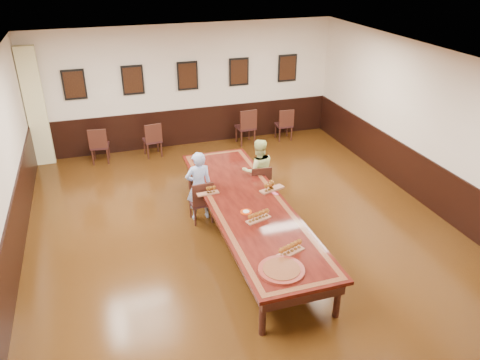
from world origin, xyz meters
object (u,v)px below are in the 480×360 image
object	(u,v)px
spare_chair_a	(100,145)
person_woman	(258,171)
conference_table	(248,211)
chair_man	(201,200)
spare_chair_d	(284,124)
person_man	(199,186)
spare_chair_c	(245,126)
carved_platter	(281,270)
chair_woman	(259,184)
spare_chair_b	(152,139)

from	to	relation	value
spare_chair_a	person_woman	size ratio (longest dim) A/B	0.67
person_woman	conference_table	distance (m)	1.51
conference_table	chair_man	bearing A→B (deg)	125.59
spare_chair_d	person_man	bearing A→B (deg)	49.32
spare_chair_c	conference_table	size ratio (longest dim) A/B	0.20
spare_chair_d	carved_platter	bearing A→B (deg)	69.46
spare_chair_a	chair_woman	bearing A→B (deg)	141.34
spare_chair_d	carved_platter	size ratio (longest dim) A/B	1.27
chair_woman	person_man	xyz separation A→B (m)	(-1.34, -0.22, 0.27)
chair_woman	spare_chair_a	xyz separation A→B (m)	(-3.08, 3.21, 0.02)
chair_woman	spare_chair_b	distance (m)	3.66
spare_chair_a	conference_table	bearing A→B (deg)	125.94
chair_woman	person_woman	bearing A→B (deg)	-90.00
spare_chair_a	carved_platter	size ratio (longest dim) A/B	1.31
spare_chair_c	carved_platter	world-z (taller)	spare_chair_c
spare_chair_d	spare_chair_b	bearing A→B (deg)	3.04
spare_chair_c	chair_woman	bearing A→B (deg)	72.76
chair_woman	conference_table	distance (m)	1.43
spare_chair_b	spare_chair_d	xyz separation A→B (m)	(3.68, 0.04, -0.01)
spare_chair_c	person_woman	bearing A→B (deg)	72.53
chair_woman	person_woman	distance (m)	0.27
chair_man	spare_chair_d	bearing A→B (deg)	-135.23
person_man	spare_chair_a	bearing A→B (deg)	-65.99
chair_man	spare_chair_d	distance (m)	4.82
person_man	chair_man	bearing A→B (deg)	90.00
chair_woman	spare_chair_b	bearing A→B (deg)	-55.59
spare_chair_a	person_woman	bearing A→B (deg)	142.28
spare_chair_b	chair_man	bearing A→B (deg)	90.35
spare_chair_b	person_man	size ratio (longest dim) A/B	0.64
conference_table	person_man	bearing A→B (deg)	123.19
conference_table	spare_chair_b	bearing A→B (deg)	103.93
spare_chair_b	person_woman	bearing A→B (deg)	113.05
spare_chair_c	person_woman	xyz separation A→B (m)	(-0.78, -3.18, 0.20)
chair_man	spare_chair_c	xyz separation A→B (m)	(2.12, 3.59, 0.06)
chair_woman	conference_table	xyz separation A→B (m)	(-0.66, -1.25, 0.16)
spare_chair_b	conference_table	xyz separation A→B (m)	(1.11, -4.46, 0.15)
spare_chair_b	carved_platter	distance (m)	6.52
person_man	conference_table	xyz separation A→B (m)	(0.67, -1.03, -0.11)
spare_chair_c	person_man	size ratio (longest dim) A/B	0.71
spare_chair_d	person_man	distance (m)	4.76
person_man	carved_platter	xyz separation A→B (m)	(0.50, -3.01, 0.06)
spare_chair_c	person_woman	distance (m)	3.28
person_man	person_woman	distance (m)	1.38
chair_man	conference_table	bearing A→B (deg)	122.68
spare_chair_a	spare_chair_d	size ratio (longest dim) A/B	1.03
spare_chair_a	spare_chair_c	size ratio (longest dim) A/B	0.93
chair_woman	spare_chair_c	world-z (taller)	spare_chair_c
spare_chair_b	spare_chair_c	bearing A→B (deg)	174.80
spare_chair_b	carved_platter	xyz separation A→B (m)	(0.93, -6.44, 0.31)
spare_chair_d	person_woman	world-z (taller)	person_woman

